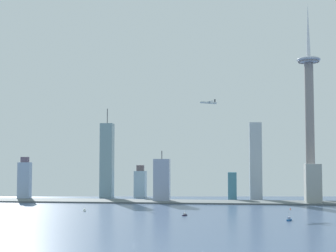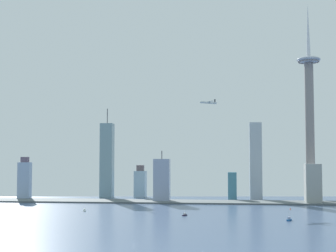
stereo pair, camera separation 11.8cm
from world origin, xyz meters
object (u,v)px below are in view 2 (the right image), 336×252
object	(u,v)px
skyscraper_6	(162,180)
boat_2	(84,210)
skyscraper_5	(25,180)
skyscraper_3	(140,183)
skyscraper_0	(313,184)
skyscraper_4	(256,161)
boat_1	(185,215)
channel_buoy_0	(290,209)
observation_tower	(309,106)
skyscraper_1	(314,185)
airplane	(208,102)
skyscraper_7	(232,186)
skyscraper_2	(107,160)
boat_0	(289,219)

from	to	relation	value
skyscraper_6	boat_2	size ratio (longest dim) A/B	13.46
skyscraper_5	boat_2	distance (m)	258.57
skyscraper_3	skyscraper_0	bearing A→B (deg)	-20.51
skyscraper_0	skyscraper_4	xyz separation A→B (m)	(-86.66, 88.00, 37.40)
boat_1	skyscraper_6	bearing A→B (deg)	-149.61
skyscraper_4	skyscraper_6	bearing A→B (deg)	-155.09
boat_2	skyscraper_4	bearing A→B (deg)	101.82
skyscraper_0	channel_buoy_0	world-z (taller)	skyscraper_0
skyscraper_6	boat_1	distance (m)	214.46
observation_tower	skyscraper_3	distance (m)	345.42
skyscraper_1	skyscraper_6	xyz separation A→B (m)	(-267.07, -68.47, 8.90)
airplane	skyscraper_4	bearing A→B (deg)	-174.64
skyscraper_3	skyscraper_6	xyz separation A→B (m)	(54.21, -102.28, 9.21)
airplane	observation_tower	bearing A→B (deg)	153.81
skyscraper_7	channel_buoy_0	distance (m)	190.12
skyscraper_4	skyscraper_6	xyz separation A→B (m)	(-164.12, -76.20, -33.36)
skyscraper_1	skyscraper_4	bearing A→B (deg)	175.71
skyscraper_0	skyscraper_2	distance (m)	381.97
boat_2	airplane	world-z (taller)	airplane
skyscraper_2	skyscraper_3	world-z (taller)	skyscraper_2
skyscraper_4	boat_0	xyz separation A→B (m)	(18.69, -320.51, -68.63)
observation_tower	skyscraper_4	size ratio (longest dim) A/B	2.48
skyscraper_1	boat_0	distance (m)	325.00
skyscraper_0	skyscraper_7	xyz separation A→B (m)	(-129.97, 75.21, -8.02)
skyscraper_2	boat_0	bearing A→B (deg)	-47.89
skyscraper_1	boat_0	world-z (taller)	skyscraper_1
skyscraper_1	channel_buoy_0	size ratio (longest dim) A/B	24.42
skyscraper_0	skyscraper_5	size ratio (longest dim) A/B	0.85
skyscraper_2	skyscraper_7	xyz separation A→B (m)	(237.13, -23.20, -46.13)
skyscraper_5	airplane	distance (m)	362.28
skyscraper_0	skyscraper_4	bearing A→B (deg)	134.56
boat_0	boat_1	xyz separation A→B (m)	(-127.96, 40.08, -0.42)
skyscraper_6	skyscraper_4	bearing A→B (deg)	24.91
skyscraper_6	boat_2	bearing A→B (deg)	-118.03
skyscraper_6	skyscraper_7	distance (m)	136.98
skyscraper_6	airplane	xyz separation A→B (m)	(79.68, 4.46, 134.00)
skyscraper_7	skyscraper_1	bearing A→B (deg)	1.98
airplane	skyscraper_0	bearing A→B (deg)	139.59
channel_buoy_0	skyscraper_7	bearing A→B (deg)	115.42
channel_buoy_0	airplane	distance (m)	236.91
skyscraper_1	skyscraper_6	size ratio (longest dim) A/B	0.67
skyscraper_2	skyscraper_4	xyz separation A→B (m)	(280.44, -10.41, -0.71)
skyscraper_2	skyscraper_3	distance (m)	77.30
skyscraper_3	channel_buoy_0	world-z (taller)	skyscraper_3
skyscraper_2	observation_tower	bearing A→B (deg)	-8.44
skyscraper_5	boat_2	size ratio (longest dim) A/B	11.87
skyscraper_4	boat_0	bearing A→B (deg)	-86.66
skyscraper_3	airplane	size ratio (longest dim) A/B	2.11
skyscraper_1	airplane	bearing A→B (deg)	-161.14
boat_0	boat_2	bearing A→B (deg)	92.85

